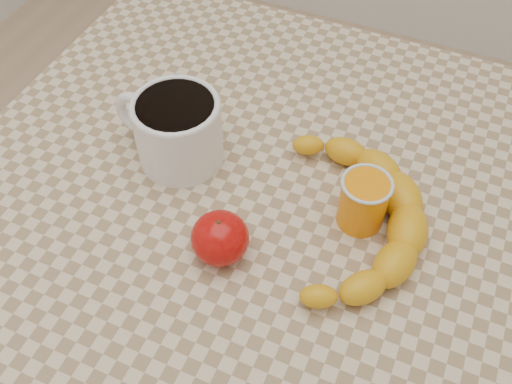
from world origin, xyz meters
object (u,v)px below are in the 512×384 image
at_px(table, 256,241).
at_px(orange_juice_glass, 363,201).
at_px(apple, 220,238).
at_px(banana, 352,216).
at_px(coffee_mug, 176,128).

relative_size(table, orange_juice_glass, 11.34).
bearing_deg(apple, orange_juice_glass, 39.69).
relative_size(table, banana, 2.38).
bearing_deg(orange_juice_glass, apple, -140.31).
bearing_deg(apple, banana, 36.87).
height_order(orange_juice_glass, banana, orange_juice_glass).
relative_size(orange_juice_glass, apple, 1.00).
height_order(orange_juice_glass, apple, orange_juice_glass).
bearing_deg(coffee_mug, banana, -5.34).
bearing_deg(banana, table, 171.56).
height_order(table, coffee_mug, coffee_mug).
distance_m(table, coffee_mug, 0.19).
bearing_deg(banana, orange_juice_glass, 53.45).
xyz_separation_m(coffee_mug, orange_juice_glass, (0.25, -0.01, -0.02)).
relative_size(table, apple, 11.38).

